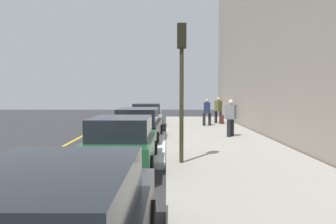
{
  "coord_description": "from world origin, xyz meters",
  "views": [
    {
      "loc": [
        -14.66,
        -1.0,
        2.22
      ],
      "look_at": [
        -0.18,
        -1.08,
        1.37
      ],
      "focal_mm": 36.76,
      "sensor_mm": 36.0,
      "label": 1
    }
  ],
  "objects": [
    {
      "name": "parked_car_silver",
      "position": [
        6.53,
        0.2,
        0.76
      ],
      "size": [
        4.65,
        1.99,
        1.51
      ],
      "color": "black",
      "rests_on": "ground"
    },
    {
      "name": "snow_bank_curb",
      "position": [
        -1.68,
        -0.7,
        0.11
      ],
      "size": [
        6.65,
        0.56,
        0.22
      ],
      "primitive_type": "cube",
      "color": "white",
      "rests_on": "ground"
    },
    {
      "name": "pedestrian_navy_coat",
      "position": [
        6.31,
        -3.5,
        1.02
      ],
      "size": [
        0.49,
        0.53,
        1.64
      ],
      "color": "black",
      "rests_on": "sidewalk"
    },
    {
      "name": "parked_car_green",
      "position": [
        -4.93,
        0.26,
        0.76
      ],
      "size": [
        4.22,
        1.94,
        1.51
      ],
      "color": "black",
      "rests_on": "ground"
    },
    {
      "name": "rolling_suitcase",
      "position": [
        7.4,
        -4.59,
        0.43
      ],
      "size": [
        0.34,
        0.22,
        0.92
      ],
      "color": "#471E19",
      "rests_on": "sidewalk"
    },
    {
      "name": "pedestrian_olive_coat",
      "position": [
        7.9,
        -4.44,
        1.06
      ],
      "size": [
        0.54,
        0.53,
        1.71
      ],
      "color": "black",
      "rests_on": "sidewalk"
    },
    {
      "name": "ground_plane",
      "position": [
        0.0,
        0.0,
        0.0
      ],
      "size": [
        56.0,
        56.0,
        0.0
      ],
      "primitive_type": "plane",
      "color": "#333335"
    },
    {
      "name": "pedestrian_grey_coat",
      "position": [
        1.16,
        -3.98,
        1.06
      ],
      "size": [
        0.51,
        0.55,
        1.71
      ],
      "color": "black",
      "rests_on": "sidewalk"
    },
    {
      "name": "sidewalk",
      "position": [
        0.0,
        -3.3,
        0.07
      ],
      "size": [
        28.0,
        4.6,
        0.15
      ],
      "primitive_type": "cube",
      "color": "#A39E93",
      "rests_on": "ground"
    },
    {
      "name": "lane_stripe_centre",
      "position": [
        0.0,
        3.2,
        0.0
      ],
      "size": [
        28.0,
        0.14,
        0.01
      ],
      "primitive_type": "cube",
      "color": "gold",
      "rests_on": "ground"
    },
    {
      "name": "traffic_light_pole",
      "position": [
        -4.7,
        -1.45,
        2.89
      ],
      "size": [
        0.35,
        0.26,
        4.02
      ],
      "color": "#2D2D19",
      "rests_on": "sidewalk"
    },
    {
      "name": "parked_car_black",
      "position": [
        0.26,
        0.19,
        0.76
      ],
      "size": [
        4.85,
        2.03,
        1.51
      ],
      "color": "black",
      "rests_on": "ground"
    }
  ]
}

